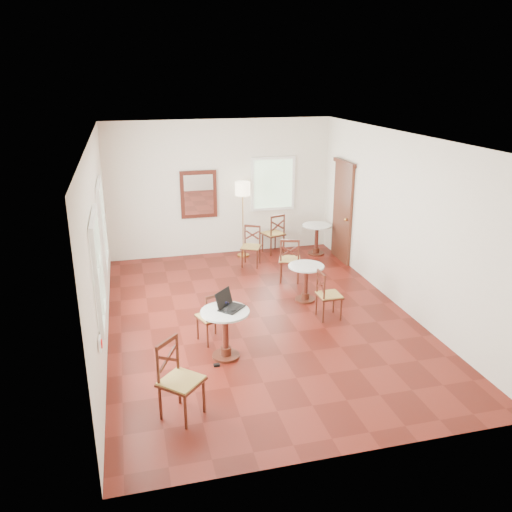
{
  "coord_description": "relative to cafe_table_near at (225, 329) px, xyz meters",
  "views": [
    {
      "loc": [
        -2.03,
        -7.73,
        3.91
      ],
      "look_at": [
        0.0,
        0.3,
        1.0
      ],
      "focal_mm": 36.54,
      "sensor_mm": 36.0,
      "label": 1
    }
  ],
  "objects": [
    {
      "name": "cafe_table_near",
      "position": [
        0.0,
        0.0,
        0.0
      ],
      "size": [
        0.7,
        0.7,
        0.74
      ],
      "color": "#491E12",
      "rests_on": "ground"
    },
    {
      "name": "floor_lamp",
      "position": [
        1.24,
        4.29,
        0.97
      ],
      "size": [
        0.33,
        0.33,
        1.69
      ],
      "color": "#BF8C3F",
      "rests_on": "ground"
    },
    {
      "name": "chair_near_a",
      "position": [
        -0.11,
        0.52,
        -0.04
      ],
      "size": [
        0.49,
        0.49,
        0.83
      ],
      "rotation": [
        0.0,
        0.0,
        3.49
      ],
      "color": "#491E12",
      "rests_on": "ground"
    },
    {
      "name": "cafe_table_mid",
      "position": [
        1.79,
        1.62,
        -0.04
      ],
      "size": [
        0.64,
        0.64,
        0.68
      ],
      "color": "#491E12",
      "rests_on": "ground"
    },
    {
      "name": "ground",
      "position": [
        0.82,
        1.14,
        -0.46
      ],
      "size": [
        7.0,
        7.0,
        0.0
      ],
      "primitive_type": "plane",
      "color": "#5D1710",
      "rests_on": "ground"
    },
    {
      "name": "chair_back_b",
      "position": [
        1.27,
        3.66,
        -0.03
      ],
      "size": [
        0.52,
        0.52,
        0.86
      ],
      "rotation": [
        0.0,
        0.0,
        -0.43
      ],
      "color": "#491E12",
      "rests_on": "ground"
    },
    {
      "name": "chair_mid_a",
      "position": [
        1.8,
        2.6,
        -0.01
      ],
      "size": [
        0.53,
        0.53,
        0.9
      ],
      "rotation": [
        0.0,
        0.0,
        2.8
      ],
      "color": "#491E12",
      "rests_on": "ground"
    },
    {
      "name": "room_shell",
      "position": [
        0.76,
        1.42,
        1.43
      ],
      "size": [
        5.02,
        7.02,
        3.01
      ],
      "color": "silver",
      "rests_on": "ground"
    },
    {
      "name": "mouse",
      "position": [
        0.11,
        -0.06,
        0.3
      ],
      "size": [
        0.11,
        0.09,
        0.04
      ],
      "primitive_type": "ellipsoid",
      "rotation": [
        0.0,
        0.0,
        0.35
      ],
      "color": "black",
      "rests_on": "cafe_table_near"
    },
    {
      "name": "chair_mid_b",
      "position": [
        1.91,
        0.86,
        -0.04
      ],
      "size": [
        0.39,
        0.39,
        0.84
      ],
      "rotation": [
        0.0,
        0.0,
        1.58
      ],
      "color": "#491E12",
      "rests_on": "ground"
    },
    {
      "name": "navy_mug",
      "position": [
        0.02,
        0.15,
        0.32
      ],
      "size": [
        0.1,
        0.07,
        0.08
      ],
      "color": "#101035",
      "rests_on": "cafe_table_near"
    },
    {
      "name": "laptop",
      "position": [
        0.07,
        0.08,
        0.34
      ],
      "size": [
        0.46,
        0.46,
        0.25
      ],
      "rotation": [
        0.0,
        0.0,
        0.8
      ],
      "color": "black",
      "rests_on": "cafe_table_near"
    },
    {
      "name": "cafe_table_back",
      "position": [
        2.88,
        4.0,
        -0.03
      ],
      "size": [
        0.66,
        0.66,
        0.69
      ],
      "color": "#491E12",
      "rests_on": "ground"
    },
    {
      "name": "power_adapter",
      "position": [
        -0.18,
        -0.22,
        -0.44
      ],
      "size": [
        0.09,
        0.05,
        0.03
      ],
      "primitive_type": "cube",
      "color": "black",
      "rests_on": "ground"
    },
    {
      "name": "chair_near_b",
      "position": [
        -0.79,
        -1.21,
        0.03
      ],
      "size": [
        0.64,
        0.64,
        0.98
      ],
      "rotation": [
        0.0,
        0.0,
        0.81
      ],
      "color": "#491E12",
      "rests_on": "ground"
    },
    {
      "name": "water_glass",
      "position": [
        0.0,
        -0.08,
        0.33
      ],
      "size": [
        0.05,
        0.05,
        0.09
      ],
      "primitive_type": "cylinder",
      "color": "white",
      "rests_on": "cafe_table_near"
    },
    {
      "name": "chair_back_a",
      "position": [
        1.97,
        4.33,
        0.01
      ],
      "size": [
        0.54,
        0.54,
        0.93
      ],
      "rotation": [
        0.0,
        0.0,
        3.45
      ],
      "color": "#491E12",
      "rests_on": "ground"
    }
  ]
}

